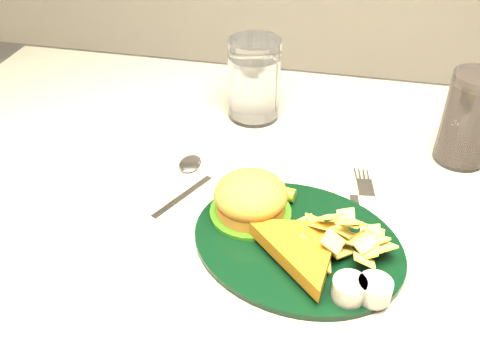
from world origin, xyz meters
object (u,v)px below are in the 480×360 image
object	(u,v)px
fork_napkin	(359,223)
water_glass	(254,80)
dinner_plate	(299,227)
cola_glass	(469,119)

from	to	relation	value
fork_napkin	water_glass	bearing A→B (deg)	118.87
dinner_plate	fork_napkin	xyz separation A→B (m)	(0.07, 0.05, -0.02)
fork_napkin	cola_glass	bearing A→B (deg)	44.91
dinner_plate	water_glass	size ratio (longest dim) A/B	1.96
water_glass	cola_glass	size ratio (longest dim) A/B	0.97
cola_glass	fork_napkin	world-z (taller)	cola_glass
cola_glass	fork_napkin	bearing A→B (deg)	-126.84
dinner_plate	fork_napkin	size ratio (longest dim) A/B	1.57
water_glass	fork_napkin	size ratio (longest dim) A/B	0.80
water_glass	cola_glass	xyz separation A→B (m)	(0.33, -0.06, 0.00)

